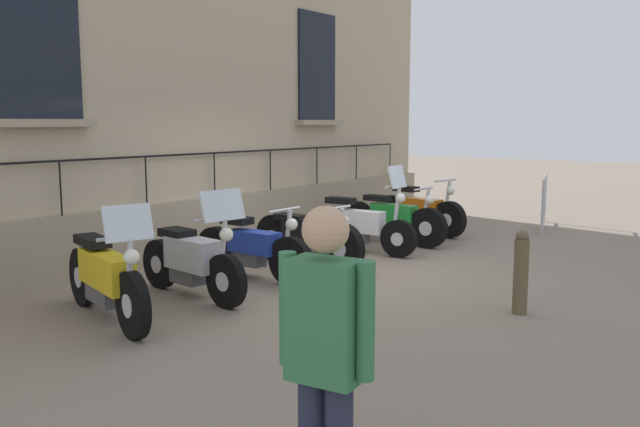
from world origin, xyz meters
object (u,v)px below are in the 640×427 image
at_px(motorcycle_silver, 193,261).
at_px(crowd_barrier, 544,201).
at_px(motorcycle_green, 392,220).
at_px(motorcycle_white, 358,226).
at_px(motorcycle_blue, 252,250).
at_px(motorcycle_black, 308,238).
at_px(motorcycle_orange, 419,212).
at_px(bollard, 521,272).
at_px(motorcycle_yellow, 106,279).
at_px(pedestrian_walking, 325,356).

distance_m(motorcycle_silver, crowd_barrier, 8.09).
height_order(motorcycle_green, crowd_barrier, crowd_barrier).
height_order(motorcycle_white, crowd_barrier, motorcycle_white).
distance_m(motorcycle_silver, motorcycle_blue, 1.19).
distance_m(motorcycle_black, motorcycle_orange, 3.61).
bearing_deg(motorcycle_green, crowd_barrier, 64.08).
height_order(motorcycle_white, motorcycle_orange, motorcycle_white).
bearing_deg(bollard, motorcycle_green, 139.59).
height_order(motorcycle_silver, motorcycle_black, motorcycle_silver).
distance_m(motorcycle_blue, bollard, 3.58).
relative_size(motorcycle_silver, crowd_barrier, 1.13).
distance_m(motorcycle_black, motorcycle_white, 1.32).
xyz_separation_m(motorcycle_blue, motorcycle_white, (0.13, 2.40, 0.04)).
relative_size(motorcycle_white, motorcycle_orange, 1.02).
relative_size(motorcycle_silver, motorcycle_white, 0.93).
bearing_deg(bollard, motorcycle_blue, -170.93).
xyz_separation_m(motorcycle_yellow, motorcycle_black, (0.02, 3.47, -0.04)).
bearing_deg(bollard, motorcycle_black, 171.49).
bearing_deg(bollard, motorcycle_white, 151.72).
height_order(motorcycle_silver, motorcycle_green, motorcycle_silver).
height_order(motorcycle_blue, bollard, motorcycle_blue).
bearing_deg(bollard, crowd_barrier, 106.47).
height_order(motorcycle_white, pedestrian_walking, pedestrian_walking).
bearing_deg(motorcycle_yellow, bollard, 40.61).
relative_size(crowd_barrier, pedestrian_walking, 1.02).
relative_size(crowd_barrier, bollard, 1.86).
bearing_deg(motorcycle_white, bollard, -28.28).
relative_size(motorcycle_silver, pedestrian_walking, 1.15).
bearing_deg(motorcycle_silver, motorcycle_green, 89.79).
height_order(motorcycle_blue, motorcycle_black, motorcycle_blue).
bearing_deg(motorcycle_orange, motorcycle_yellow, -89.26).
height_order(motorcycle_silver, bollard, motorcycle_silver).
distance_m(motorcycle_orange, pedestrian_walking, 9.71).
distance_m(motorcycle_blue, motorcycle_orange, 4.68).
xyz_separation_m(motorcycle_black, pedestrian_walking, (4.13, -5.12, 0.56)).
height_order(motorcycle_blue, motorcycle_orange, motorcycle_orange).
distance_m(motorcycle_silver, pedestrian_walking, 5.05).
bearing_deg(bollard, motorcycle_orange, 130.70).
bearing_deg(motorcycle_silver, bollard, 26.94).
relative_size(motorcycle_yellow, motorcycle_blue, 1.06).
relative_size(motorcycle_white, motorcycle_green, 0.99).
bearing_deg(motorcycle_white, motorcycle_black, -90.80).
relative_size(motorcycle_white, crowd_barrier, 1.21).
relative_size(motorcycle_blue, motorcycle_orange, 0.96).
bearing_deg(pedestrian_walking, motorcycle_green, 118.72).
bearing_deg(motorcycle_orange, motorcycle_silver, -88.93).
relative_size(motorcycle_silver, motorcycle_orange, 0.95).
height_order(motorcycle_green, bollard, motorcycle_green).
bearing_deg(pedestrian_walking, crowd_barrier, 103.19).
bearing_deg(motorcycle_green, bollard, -40.41).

